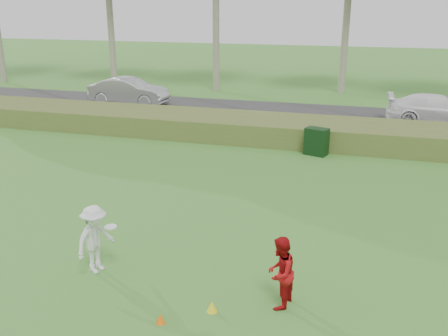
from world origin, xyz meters
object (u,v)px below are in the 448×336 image
(cone_orange, at_px, (160,318))
(utility_cabinet, at_px, (316,142))
(cone_yellow, at_px, (212,306))
(car_right, at_px, (438,110))
(car_mid, at_px, (129,91))
(player_red, at_px, (280,273))
(player_white, at_px, (95,239))

(cone_orange, xyz_separation_m, utility_cabinet, (1.61, 11.57, 0.43))
(cone_yellow, bearing_deg, car_right, 71.47)
(cone_yellow, relative_size, car_mid, 0.05)
(car_mid, bearing_deg, car_right, -91.40)
(player_red, bearing_deg, cone_yellow, -55.72)
(cone_yellow, distance_m, car_mid, 20.73)
(player_red, xyz_separation_m, utility_cabinet, (-0.41, 10.41, -0.21))
(cone_yellow, distance_m, car_right, 18.42)
(utility_cabinet, bearing_deg, player_red, -70.39)
(cone_orange, xyz_separation_m, car_right, (6.67, 18.07, 0.65))
(player_red, distance_m, car_right, 17.54)
(cone_orange, height_order, car_right, car_right)
(cone_yellow, height_order, utility_cabinet, utility_cabinet)
(player_white, relative_size, player_red, 1.06)
(cone_yellow, bearing_deg, cone_orange, -143.29)
(cone_orange, bearing_deg, cone_yellow, 36.71)
(cone_orange, height_order, cone_yellow, cone_yellow)
(player_white, distance_m, car_right, 18.85)
(utility_cabinet, bearing_deg, car_right, 69.49)
(cone_yellow, bearing_deg, utility_cabinet, 85.84)
(cone_orange, distance_m, car_mid, 20.86)
(player_red, distance_m, car_mid, 20.89)
(cone_orange, bearing_deg, car_mid, 117.82)
(player_white, xyz_separation_m, utility_cabinet, (3.70, 10.19, -0.25))
(player_red, xyz_separation_m, cone_orange, (-2.02, -1.16, -0.64))
(utility_cabinet, xyz_separation_m, car_right, (5.06, 6.50, 0.22))
(cone_yellow, height_order, car_right, car_right)
(cone_orange, height_order, utility_cabinet, utility_cabinet)
(cone_yellow, relative_size, utility_cabinet, 0.22)
(car_mid, xyz_separation_m, car_right, (16.40, -0.37, -0.05))
(player_red, xyz_separation_m, car_right, (4.65, 16.91, 0.02))
(player_white, height_order, cone_orange, player_white)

